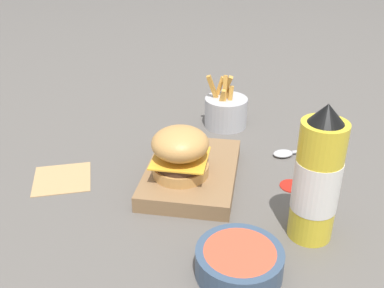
{
  "coord_description": "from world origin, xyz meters",
  "views": [
    {
      "loc": [
        -0.77,
        -0.1,
        0.5
      ],
      "look_at": [
        0.0,
        0.03,
        0.08
      ],
      "focal_mm": 42.0,
      "sensor_mm": 36.0,
      "label": 1
    }
  ],
  "objects_px": {
    "fries_basket": "(226,111)",
    "spoon": "(293,152)",
    "ketchup_bottle": "(317,179)",
    "serving_board": "(192,172)",
    "side_bowl": "(239,261)",
    "burger": "(180,152)"
  },
  "relations": [
    {
      "from": "fries_basket",
      "to": "side_bowl",
      "type": "height_order",
      "value": "fries_basket"
    },
    {
      "from": "serving_board",
      "to": "ketchup_bottle",
      "type": "xyz_separation_m",
      "value": [
        -0.14,
        -0.23,
        0.1
      ]
    },
    {
      "from": "burger",
      "to": "ketchup_bottle",
      "type": "relative_size",
      "value": 0.45
    },
    {
      "from": "burger",
      "to": "side_bowl",
      "type": "xyz_separation_m",
      "value": [
        -0.22,
        -0.13,
        -0.06
      ]
    },
    {
      "from": "serving_board",
      "to": "burger",
      "type": "xyz_separation_m",
      "value": [
        -0.03,
        0.02,
        0.07
      ]
    },
    {
      "from": "spoon",
      "to": "ketchup_bottle",
      "type": "bearing_deg",
      "value": 70.72
    },
    {
      "from": "spoon",
      "to": "serving_board",
      "type": "bearing_deg",
      "value": 10.24
    },
    {
      "from": "serving_board",
      "to": "side_bowl",
      "type": "relative_size",
      "value": 1.92
    },
    {
      "from": "side_bowl",
      "to": "serving_board",
      "type": "bearing_deg",
      "value": 24.5
    },
    {
      "from": "serving_board",
      "to": "ketchup_bottle",
      "type": "distance_m",
      "value": 0.28
    },
    {
      "from": "spoon",
      "to": "burger",
      "type": "bearing_deg",
      "value": 14.19
    },
    {
      "from": "fries_basket",
      "to": "spoon",
      "type": "xyz_separation_m",
      "value": [
        -0.13,
        -0.17,
        -0.03
      ]
    },
    {
      "from": "serving_board",
      "to": "burger",
      "type": "distance_m",
      "value": 0.08
    },
    {
      "from": "fries_basket",
      "to": "spoon",
      "type": "height_order",
      "value": "fries_basket"
    },
    {
      "from": "fries_basket",
      "to": "side_bowl",
      "type": "bearing_deg",
      "value": -171.95
    },
    {
      "from": "ketchup_bottle",
      "to": "spoon",
      "type": "xyz_separation_m",
      "value": [
        0.28,
        0.02,
        -0.1
      ]
    },
    {
      "from": "fries_basket",
      "to": "burger",
      "type": "bearing_deg",
      "value": 168.91
    },
    {
      "from": "burger",
      "to": "fries_basket",
      "type": "bearing_deg",
      "value": -11.09
    },
    {
      "from": "fries_basket",
      "to": "spoon",
      "type": "bearing_deg",
      "value": -127.56
    },
    {
      "from": "ketchup_bottle",
      "to": "spoon",
      "type": "distance_m",
      "value": 0.3
    },
    {
      "from": "serving_board",
      "to": "ketchup_bottle",
      "type": "height_order",
      "value": "ketchup_bottle"
    },
    {
      "from": "ketchup_bottle",
      "to": "serving_board",
      "type": "bearing_deg",
      "value": 58.51
    }
  ]
}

